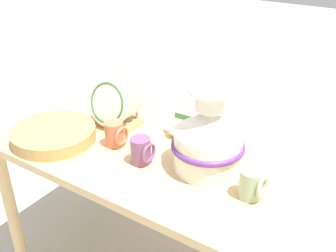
{
  "coord_description": "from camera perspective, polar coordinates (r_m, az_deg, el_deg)",
  "views": [
    {
      "loc": [
        0.74,
        -1.14,
        1.57
      ],
      "look_at": [
        0.0,
        0.0,
        0.84
      ],
      "focal_mm": 42.0,
      "sensor_mm": 36.0,
      "label": 1
    }
  ],
  "objects": [
    {
      "name": "display_table",
      "position": [
        1.64,
        0.0,
        -6.03
      ],
      "size": [
        1.45,
        0.76,
        0.73
      ],
      "color": "tan",
      "rests_on": "ground_plane"
    },
    {
      "name": "ceramic_vase",
      "position": [
        1.43,
        5.86,
        -1.64
      ],
      "size": [
        0.27,
        0.27,
        0.33
      ],
      "color": "white",
      "rests_on": "display_table"
    },
    {
      "name": "dish_rack_round_plates",
      "position": [
        1.76,
        -7.65,
        2.99
      ],
      "size": [
        0.21,
        0.19,
        0.23
      ],
      "color": "tan",
      "rests_on": "display_table"
    },
    {
      "name": "dish_rack_square_plates",
      "position": [
        1.67,
        4.26,
        0.35
      ],
      "size": [
        0.19,
        0.18,
        0.19
      ],
      "color": "tan",
      "rests_on": "display_table"
    },
    {
      "name": "wicker_charger_stack",
      "position": [
        1.72,
        -16.22,
        -1.16
      ],
      "size": [
        0.35,
        0.35,
        0.05
      ],
      "color": "tan",
      "rests_on": "display_table"
    },
    {
      "name": "mug_plum_glaze",
      "position": [
        1.49,
        -3.83,
        -3.63
      ],
      "size": [
        0.09,
        0.08,
        0.1
      ],
      "color": "#7A4770",
      "rests_on": "display_table"
    },
    {
      "name": "mug_sage_glaze",
      "position": [
        1.35,
        12.08,
        -8.27
      ],
      "size": [
        0.09,
        0.08,
        0.1
      ],
      "color": "#9EB28E",
      "rests_on": "display_table"
    },
    {
      "name": "mug_terracotta_glaze",
      "position": [
        1.61,
        -7.67,
        -1.17
      ],
      "size": [
        0.09,
        0.08,
        0.1
      ],
      "color": "#B76647",
      "rests_on": "display_table"
    }
  ]
}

